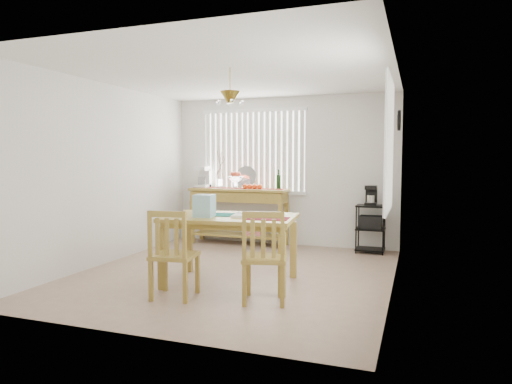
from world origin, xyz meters
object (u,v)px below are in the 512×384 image
at_px(cart_items, 371,196).
at_px(chair_left, 173,255).
at_px(dining_table, 231,224).
at_px(chair_right, 265,257).
at_px(sideboard, 239,202).
at_px(wire_cart, 371,224).

bearing_deg(cart_items, chair_left, -118.98).
xyz_separation_m(cart_items, dining_table, (-1.43, -2.45, -0.19)).
bearing_deg(chair_right, sideboard, 116.18).
bearing_deg(wire_cart, chair_left, -119.04).
height_order(wire_cart, dining_table, dining_table).
xyz_separation_m(wire_cart, chair_right, (-0.80, -3.02, 0.02)).
relative_size(cart_items, dining_table, 0.19).
xyz_separation_m(dining_table, chair_right, (0.63, -0.58, -0.25)).
distance_m(dining_table, chair_right, 0.89).
distance_m(wire_cart, chair_left, 3.67).
relative_size(sideboard, cart_items, 5.55).
distance_m(sideboard, wire_cart, 2.29).
bearing_deg(cart_items, dining_table, -120.24).
relative_size(wire_cart, dining_table, 0.47).
distance_m(sideboard, chair_left, 3.24).
bearing_deg(chair_left, cart_items, 61.02).
height_order(cart_items, dining_table, cart_items).
relative_size(wire_cart, cart_items, 2.43).
distance_m(sideboard, dining_table, 2.56).
height_order(sideboard, wire_cart, sideboard).
distance_m(wire_cart, chair_right, 3.13).
xyz_separation_m(sideboard, dining_table, (0.85, -2.42, -0.01)).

